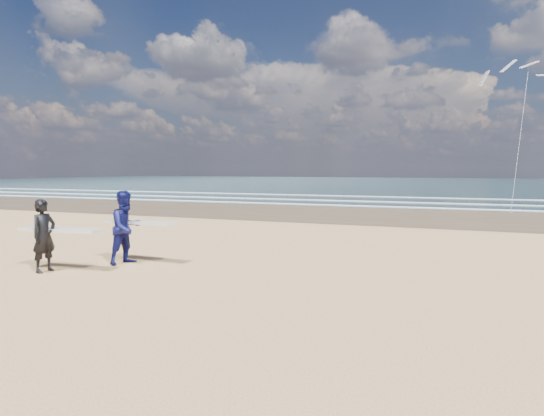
% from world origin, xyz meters
% --- Properties ---
extents(ocean, '(220.00, 100.00, 0.02)m').
position_xyz_m(ocean, '(20.00, 72.00, 0.01)').
color(ocean, '#172E34').
rests_on(ocean, ground).
extents(surfer_near, '(2.24, 1.08, 1.83)m').
position_xyz_m(surfer_near, '(0.26, -0.61, 0.93)').
color(surfer_near, black).
rests_on(surfer_near, ground).
extents(surfer_far, '(2.22, 1.21, 1.99)m').
position_xyz_m(surfer_far, '(1.47, 1.00, 1.00)').
color(surfer_far, '#0D104C').
rests_on(surfer_far, ground).
extents(kite_1, '(5.40, 4.69, 10.23)m').
position_xyz_m(kite_1, '(13.00, 24.09, 5.54)').
color(kite_1, slate).
rests_on(kite_1, ground).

